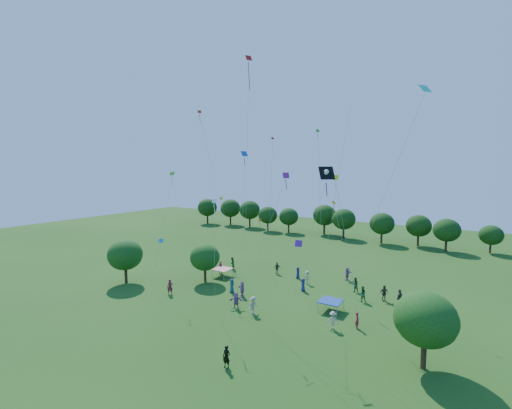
{
  "coord_description": "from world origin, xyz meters",
  "views": [
    {
      "loc": [
        18.28,
        -15.37,
        14.56
      ],
      "look_at": [
        0.0,
        14.0,
        11.0
      ],
      "focal_mm": 24.0,
      "sensor_mm": 36.0,
      "label": 1
    }
  ],
  "objects_px": {
    "near_tree_west": "(125,255)",
    "near_tree_east": "(425,319)",
    "tent_red_stripe": "(222,269)",
    "near_tree_north": "(205,257)",
    "pirate_kite": "(326,175)",
    "man_in_black": "(226,357)",
    "red_high_kite": "(248,107)",
    "tent_blue": "(331,301)"
  },
  "relations": [
    {
      "from": "near_tree_west",
      "to": "pirate_kite",
      "type": "distance_m",
      "value": 28.54
    },
    {
      "from": "near_tree_west",
      "to": "pirate_kite",
      "type": "height_order",
      "value": "pirate_kite"
    },
    {
      "from": "near_tree_west",
      "to": "tent_blue",
      "type": "bearing_deg",
      "value": 11.95
    },
    {
      "from": "near_tree_north",
      "to": "tent_blue",
      "type": "xyz_separation_m",
      "value": [
        17.05,
        -0.28,
        -2.21
      ]
    },
    {
      "from": "near_tree_north",
      "to": "man_in_black",
      "type": "distance_m",
      "value": 20.04
    },
    {
      "from": "tent_red_stripe",
      "to": "near_tree_east",
      "type": "bearing_deg",
      "value": -20.16
    },
    {
      "from": "near_tree_east",
      "to": "tent_blue",
      "type": "bearing_deg",
      "value": 146.0
    },
    {
      "from": "tent_blue",
      "to": "near_tree_east",
      "type": "bearing_deg",
      "value": -34.0
    },
    {
      "from": "near_tree_east",
      "to": "man_in_black",
      "type": "bearing_deg",
      "value": -148.43
    },
    {
      "from": "near_tree_west",
      "to": "man_in_black",
      "type": "distance_m",
      "value": 24.16
    },
    {
      "from": "pirate_kite",
      "to": "red_high_kite",
      "type": "height_order",
      "value": "red_high_kite"
    },
    {
      "from": "near_tree_west",
      "to": "tent_blue",
      "type": "xyz_separation_m",
      "value": [
        25.49,
        5.39,
        -2.62
      ]
    },
    {
      "from": "pirate_kite",
      "to": "near_tree_west",
      "type": "bearing_deg",
      "value": -179.36
    },
    {
      "from": "near_tree_east",
      "to": "pirate_kite",
      "type": "bearing_deg",
      "value": 171.89
    },
    {
      "from": "near_tree_north",
      "to": "pirate_kite",
      "type": "distance_m",
      "value": 21.78
    },
    {
      "from": "near_tree_east",
      "to": "tent_blue",
      "type": "relative_size",
      "value": 2.61
    },
    {
      "from": "near_tree_east",
      "to": "tent_red_stripe",
      "type": "height_order",
      "value": "near_tree_east"
    },
    {
      "from": "near_tree_east",
      "to": "man_in_black",
      "type": "xyz_separation_m",
      "value": [
        -12.32,
        -7.57,
        -2.92
      ]
    },
    {
      "from": "near_tree_north",
      "to": "tent_red_stripe",
      "type": "distance_m",
      "value": 3.7
    },
    {
      "from": "near_tree_north",
      "to": "near_tree_east",
      "type": "height_order",
      "value": "near_tree_east"
    },
    {
      "from": "red_high_kite",
      "to": "pirate_kite",
      "type": "bearing_deg",
      "value": -19.93
    },
    {
      "from": "tent_blue",
      "to": "near_tree_west",
      "type": "bearing_deg",
      "value": -168.05
    },
    {
      "from": "near_tree_north",
      "to": "tent_blue",
      "type": "distance_m",
      "value": 17.19
    },
    {
      "from": "tent_red_stripe",
      "to": "pirate_kite",
      "type": "height_order",
      "value": "pirate_kite"
    },
    {
      "from": "tent_red_stripe",
      "to": "man_in_black",
      "type": "distance_m",
      "value": 21.68
    },
    {
      "from": "man_in_black",
      "to": "near_tree_north",
      "type": "bearing_deg",
      "value": 128.92
    },
    {
      "from": "near_tree_west",
      "to": "red_high_kite",
      "type": "height_order",
      "value": "red_high_kite"
    },
    {
      "from": "red_high_kite",
      "to": "near_tree_east",
      "type": "bearing_deg",
      "value": -14.85
    },
    {
      "from": "tent_red_stripe",
      "to": "red_high_kite",
      "type": "height_order",
      "value": "red_high_kite"
    },
    {
      "from": "near_tree_north",
      "to": "tent_blue",
      "type": "relative_size",
      "value": 2.27
    },
    {
      "from": "near_tree_east",
      "to": "tent_red_stripe",
      "type": "distance_m",
      "value": 27.56
    },
    {
      "from": "near_tree_west",
      "to": "tent_red_stripe",
      "type": "bearing_deg",
      "value": 43.52
    },
    {
      "from": "pirate_kite",
      "to": "tent_blue",
      "type": "bearing_deg",
      "value": 101.99
    },
    {
      "from": "tent_red_stripe",
      "to": "red_high_kite",
      "type": "xyz_separation_m",
      "value": [
        7.19,
        -4.53,
        20.23
      ]
    },
    {
      "from": "near_tree_north",
      "to": "pirate_kite",
      "type": "height_order",
      "value": "pirate_kite"
    },
    {
      "from": "near_tree_north",
      "to": "red_high_kite",
      "type": "distance_m",
      "value": 19.69
    },
    {
      "from": "red_high_kite",
      "to": "man_in_black",
      "type": "bearing_deg",
      "value": -63.47
    },
    {
      "from": "man_in_black",
      "to": "red_high_kite",
      "type": "height_order",
      "value": "red_high_kite"
    },
    {
      "from": "tent_red_stripe",
      "to": "red_high_kite",
      "type": "distance_m",
      "value": 21.95
    },
    {
      "from": "near_tree_north",
      "to": "red_high_kite",
      "type": "xyz_separation_m",
      "value": [
        7.78,
        -1.62,
        18.02
      ]
    },
    {
      "from": "near_tree_west",
      "to": "near_tree_east",
      "type": "xyz_separation_m",
      "value": [
        34.78,
        -0.87,
        0.09
      ]
    },
    {
      "from": "near_tree_east",
      "to": "red_high_kite",
      "type": "relative_size",
      "value": 0.23
    }
  ]
}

